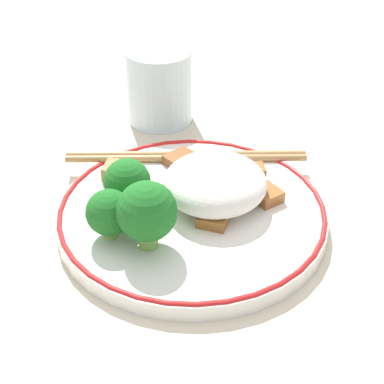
% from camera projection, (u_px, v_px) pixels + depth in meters
% --- Properties ---
extents(ground_plane, '(3.00, 3.00, 0.00)m').
position_uv_depth(ground_plane, '(192.00, 223.00, 0.60)').
color(ground_plane, beige).
extents(plate, '(0.25, 0.25, 0.02)m').
position_uv_depth(plate, '(192.00, 215.00, 0.59)').
color(plate, white).
rests_on(plate, ground_plane).
extents(rice_mound, '(0.09, 0.10, 0.04)m').
position_uv_depth(rice_mound, '(215.00, 183.00, 0.58)').
color(rice_mound, white).
rests_on(rice_mound, plate).
extents(broccoli_back_left, '(0.04, 0.04, 0.05)m').
position_uv_depth(broccoli_back_left, '(127.00, 182.00, 0.57)').
color(broccoli_back_left, '#72AD4C').
rests_on(broccoli_back_left, plate).
extents(broccoli_back_center, '(0.04, 0.04, 0.05)m').
position_uv_depth(broccoli_back_center, '(109.00, 213.00, 0.54)').
color(broccoli_back_center, '#72AD4C').
rests_on(broccoli_back_center, plate).
extents(broccoli_back_right, '(0.05, 0.05, 0.06)m').
position_uv_depth(broccoli_back_right, '(147.00, 212.00, 0.52)').
color(broccoli_back_right, '#72AD4C').
rests_on(broccoli_back_right, plate).
extents(meat_near_front, '(0.04, 0.04, 0.01)m').
position_uv_depth(meat_near_front, '(183.00, 160.00, 0.65)').
color(meat_near_front, brown).
rests_on(meat_near_front, plate).
extents(meat_near_left, '(0.03, 0.03, 0.01)m').
position_uv_depth(meat_near_left, '(266.00, 194.00, 0.60)').
color(meat_near_left, '#995B28').
rests_on(meat_near_left, plate).
extents(meat_near_right, '(0.03, 0.04, 0.01)m').
position_uv_depth(meat_near_right, '(119.00, 171.00, 0.63)').
color(meat_near_right, '#9E6633').
rests_on(meat_near_right, plate).
extents(meat_near_back, '(0.03, 0.03, 0.01)m').
position_uv_depth(meat_near_back, '(213.00, 220.00, 0.57)').
color(meat_near_back, '#995B28').
rests_on(meat_near_back, plate).
extents(meat_on_rice_edge, '(0.02, 0.03, 0.01)m').
position_uv_depth(meat_on_rice_edge, '(248.00, 172.00, 0.62)').
color(meat_on_rice_edge, '#995B28').
rests_on(meat_on_rice_edge, plate).
extents(chopsticks, '(0.07, 0.24, 0.01)m').
position_uv_depth(chopsticks, '(186.00, 156.00, 0.65)').
color(chopsticks, '#AD8451').
rests_on(chopsticks, plate).
extents(drinking_glass, '(0.08, 0.08, 0.09)m').
position_uv_depth(drinking_glass, '(159.00, 86.00, 0.73)').
color(drinking_glass, silver).
rests_on(drinking_glass, ground_plane).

